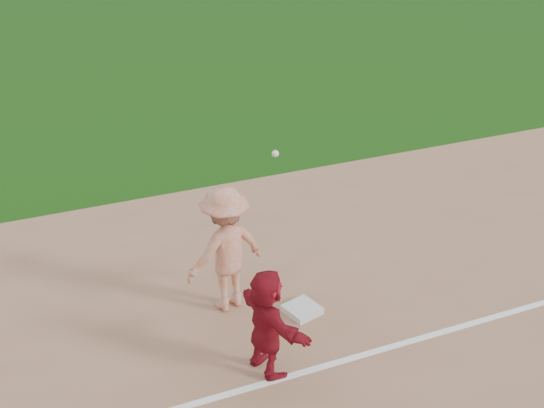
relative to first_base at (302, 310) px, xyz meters
name	(u,v)px	position (x,y,z in m)	size (l,w,h in m)	color
ground	(313,329)	(-0.02, -0.39, -0.07)	(160.00, 160.00, 0.00)	#16430C
foul_line	(339,362)	(-0.02, -1.19, -0.05)	(60.00, 0.10, 0.01)	white
first_base	(302,310)	(0.00, 0.00, 0.00)	(0.46, 0.46, 0.10)	silver
base_runner	(267,323)	(-0.95, -0.95, 0.70)	(1.40, 0.45, 1.51)	maroon
first_base_play	(226,249)	(-0.95, 0.61, 0.92)	(1.39, 1.03, 2.60)	#AAAAAD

